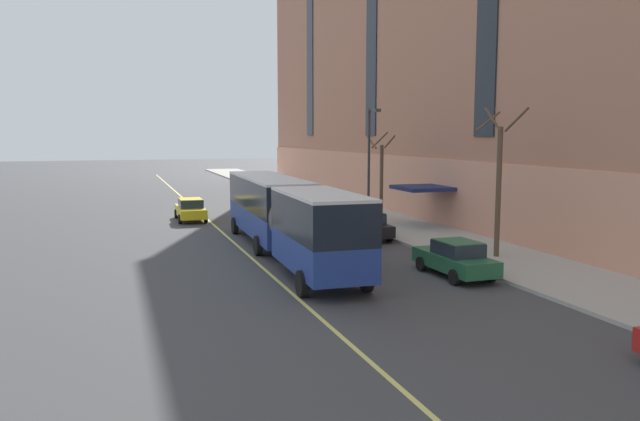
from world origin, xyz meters
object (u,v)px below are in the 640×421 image
(parked_car_green_1, at_px, (455,258))
(parked_car_champagne_2, at_px, (329,212))
(parked_car_champagne_4, at_px, (283,196))
(street_tree_mid_block, at_px, (499,182))
(street_tree_far_uptown, at_px, (381,176))
(city_bus, at_px, (285,213))
(taxi_cab, at_px, (191,209))
(parked_car_black_0, at_px, (366,225))
(street_lamp, at_px, (370,155))

(parked_car_green_1, height_order, parked_car_champagne_2, same)
(parked_car_champagne_4, distance_m, street_tree_mid_block, 26.41)
(parked_car_champagne_4, distance_m, street_tree_far_uptown, 13.11)
(city_bus, xyz_separation_m, parked_car_champagne_4, (5.85, 21.97, -1.35))
(city_bus, bearing_deg, parked_car_champagne_2, 59.90)
(street_tree_mid_block, height_order, street_tree_far_uptown, street_tree_mid_block)
(parked_car_champagne_4, bearing_deg, street_tree_mid_block, -82.04)
(city_bus, height_order, taxi_cab, city_bus)
(parked_car_green_1, relative_size, parked_car_champagne_2, 0.96)
(parked_car_black_0, height_order, parked_car_champagne_2, same)
(parked_car_black_0, bearing_deg, street_lamp, 63.75)
(street_tree_mid_block, distance_m, street_tree_far_uptown, 13.62)
(parked_car_champagne_2, distance_m, parked_car_champagne_4, 11.91)
(street_lamp, bearing_deg, street_tree_far_uptown, 53.25)
(parked_car_black_0, relative_size, parked_car_green_1, 0.99)
(parked_car_green_1, distance_m, parked_car_champagne_2, 16.73)
(parked_car_champagne_4, distance_m, street_lamp, 15.55)
(taxi_cab, bearing_deg, parked_car_champagne_2, -26.43)
(city_bus, bearing_deg, street_tree_far_uptown, 45.40)
(street_lamp, bearing_deg, parked_car_champagne_4, 96.42)
(parked_car_champagne_2, bearing_deg, city_bus, -120.10)
(street_tree_mid_block, height_order, street_lamp, street_lamp)
(city_bus, relative_size, parked_car_champagne_2, 4.02)
(street_tree_mid_block, bearing_deg, street_tree_far_uptown, 90.11)
(street_tree_mid_block, relative_size, street_tree_far_uptown, 1.18)
(parked_car_black_0, xyz_separation_m, street_lamp, (1.77, 3.58, 3.89))
(taxi_cab, xyz_separation_m, street_tree_mid_block, (12.38, -18.41, 2.98))
(street_tree_mid_block, bearing_deg, parked_car_champagne_2, 104.55)
(city_bus, relative_size, street_tree_mid_block, 2.63)
(city_bus, relative_size, street_lamp, 2.51)
(city_bus, distance_m, taxi_cab, 14.74)
(city_bus, relative_size, parked_car_champagne_4, 4.27)
(parked_car_champagne_4, height_order, street_tree_mid_block, street_tree_mid_block)
(street_tree_mid_block, bearing_deg, city_bus, 157.05)
(parked_car_champagne_4, bearing_deg, parked_car_black_0, -90.26)
(taxi_cab, bearing_deg, parked_car_black_0, -51.69)
(parked_car_champagne_2, bearing_deg, street_tree_far_uptown, -7.35)
(parked_car_champagne_2, relative_size, street_lamp, 0.63)
(parked_car_champagne_2, height_order, street_tree_mid_block, street_tree_mid_block)
(parked_car_champagne_4, bearing_deg, city_bus, -104.91)
(parked_car_green_1, bearing_deg, city_bus, 130.27)
(parked_car_champagne_2, bearing_deg, taxi_cab, 153.57)
(parked_car_green_1, distance_m, street_tree_far_uptown, 16.87)
(parked_car_champagne_2, xyz_separation_m, street_tree_mid_block, (3.65, -14.07, 2.98))
(parked_car_champagne_2, distance_m, street_tree_far_uptown, 4.36)
(parked_car_champagne_2, bearing_deg, street_lamp, -60.79)
(parked_car_black_0, bearing_deg, taxi_cab, 128.31)
(taxi_cab, relative_size, street_tree_far_uptown, 0.79)
(parked_car_champagne_2, height_order, taxi_cab, same)
(parked_car_black_0, xyz_separation_m, parked_car_champagne_4, (0.08, 18.54, -0.00))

